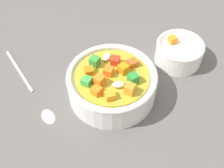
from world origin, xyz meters
TOP-DOWN VIEW (x-y plane):
  - ground_plane at (0.00, 0.00)cm, footprint 140.00×140.00cm
  - soup_bowl_main at (-0.02, -0.00)cm, footprint 16.73×16.73cm
  - spoon at (-8.48, 12.56)cm, footprint 9.91×21.15cm
  - side_bowl_small at (15.39, -6.61)cm, footprint 9.86×9.86cm

SIDE VIEW (x-z plane):
  - ground_plane at x=0.00cm, z-range -2.00..0.00cm
  - spoon at x=-8.48cm, z-range -0.03..0.75cm
  - side_bowl_small at x=15.39cm, z-range -0.35..5.24cm
  - soup_bowl_main at x=-0.02cm, z-range -0.42..6.65cm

